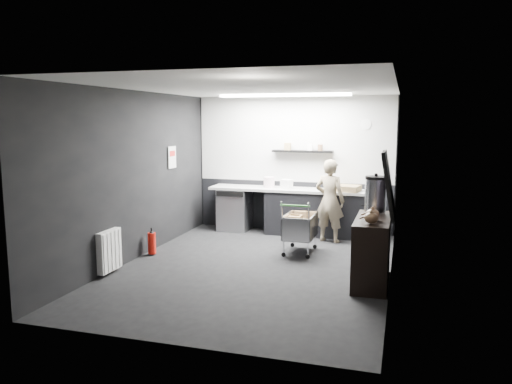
% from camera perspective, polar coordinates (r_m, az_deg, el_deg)
% --- Properties ---
extents(floor, '(5.50, 5.50, 0.00)m').
position_cam_1_polar(floor, '(7.70, -0.17, -8.64)').
color(floor, black).
rests_on(floor, ground).
extents(ceiling, '(5.50, 5.50, 0.00)m').
position_cam_1_polar(ceiling, '(7.38, -0.18, 11.85)').
color(ceiling, silver).
rests_on(ceiling, wall_back).
extents(wall_back, '(5.50, 0.00, 5.50)m').
position_cam_1_polar(wall_back, '(10.07, 4.34, 3.20)').
color(wall_back, black).
rests_on(wall_back, floor).
extents(wall_front, '(5.50, 0.00, 5.50)m').
position_cam_1_polar(wall_front, '(4.88, -9.52, -2.38)').
color(wall_front, black).
rests_on(wall_front, floor).
extents(wall_left, '(0.00, 5.50, 5.50)m').
position_cam_1_polar(wall_left, '(8.22, -13.66, 1.83)').
color(wall_left, black).
rests_on(wall_left, floor).
extents(wall_right, '(0.00, 5.50, 5.50)m').
position_cam_1_polar(wall_right, '(7.11, 15.46, 0.78)').
color(wall_right, black).
rests_on(wall_right, floor).
extents(kitchen_wall_panel, '(3.95, 0.02, 1.70)m').
position_cam_1_polar(kitchen_wall_panel, '(10.02, 4.35, 6.04)').
color(kitchen_wall_panel, silver).
rests_on(kitchen_wall_panel, wall_back).
extents(dado_panel, '(3.95, 0.02, 1.00)m').
position_cam_1_polar(dado_panel, '(10.16, 4.27, -1.59)').
color(dado_panel, black).
rests_on(dado_panel, wall_back).
extents(floating_shelf, '(1.20, 0.22, 0.04)m').
position_cam_1_polar(floating_shelf, '(9.88, 5.34, 4.66)').
color(floating_shelf, black).
rests_on(floating_shelf, wall_back).
extents(wall_clock, '(0.20, 0.03, 0.20)m').
position_cam_1_polar(wall_clock, '(9.80, 12.45, 7.57)').
color(wall_clock, white).
rests_on(wall_clock, wall_back).
extents(poster, '(0.02, 0.30, 0.40)m').
position_cam_1_polar(poster, '(9.33, -9.59, 3.93)').
color(poster, silver).
rests_on(poster, wall_left).
extents(poster_red_band, '(0.02, 0.22, 0.10)m').
position_cam_1_polar(poster_red_band, '(9.32, -9.57, 4.36)').
color(poster_red_band, red).
rests_on(poster_red_band, poster).
extents(radiator, '(0.10, 0.50, 0.60)m').
position_cam_1_polar(radiator, '(7.61, -16.43, -6.45)').
color(radiator, white).
rests_on(radiator, wall_left).
extents(ceiling_strip, '(2.40, 0.20, 0.04)m').
position_cam_1_polar(ceiling_strip, '(9.16, 3.22, 10.97)').
color(ceiling_strip, white).
rests_on(ceiling_strip, ceiling).
extents(prep_counter, '(3.20, 0.61, 0.90)m').
position_cam_1_polar(prep_counter, '(9.84, 4.65, -2.17)').
color(prep_counter, black).
rests_on(prep_counter, floor).
extents(person, '(0.63, 0.48, 1.53)m').
position_cam_1_polar(person, '(9.23, 8.42, -0.99)').
color(person, '#C1B699').
rests_on(person, floor).
extents(shopping_cart, '(0.49, 0.81, 0.89)m').
position_cam_1_polar(shopping_cart, '(8.48, 5.03, -4.12)').
color(shopping_cart, silver).
rests_on(shopping_cart, floor).
extents(sideboard, '(0.52, 1.22, 1.83)m').
position_cam_1_polar(sideboard, '(7.06, 13.25, -5.55)').
color(sideboard, black).
rests_on(sideboard, floor).
extents(fire_extinguisher, '(0.13, 0.13, 0.44)m').
position_cam_1_polar(fire_extinguisher, '(8.52, -11.82, -5.66)').
color(fire_extinguisher, red).
rests_on(fire_extinguisher, floor).
extents(cardboard_box, '(0.61, 0.51, 0.11)m').
position_cam_1_polar(cardboard_box, '(9.57, 10.11, 0.44)').
color(cardboard_box, olive).
rests_on(cardboard_box, prep_counter).
extents(pink_tub, '(0.21, 0.21, 0.21)m').
position_cam_1_polar(pink_tub, '(9.89, 1.51, 1.12)').
color(pink_tub, silver).
rests_on(pink_tub, prep_counter).
extents(white_container, '(0.24, 0.21, 0.18)m').
position_cam_1_polar(white_container, '(9.75, 3.51, 0.91)').
color(white_container, white).
rests_on(white_container, prep_counter).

